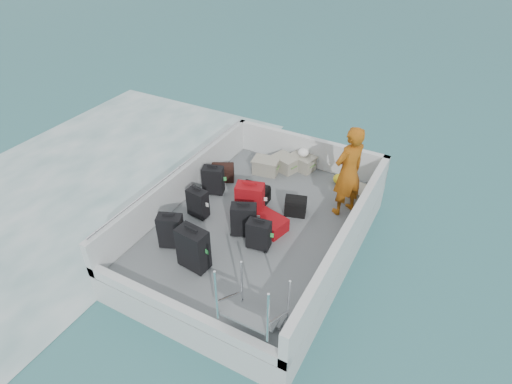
% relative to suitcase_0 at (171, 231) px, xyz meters
% --- Properties ---
extents(ground, '(160.00, 160.00, 0.00)m').
position_rel_suitcase_0_xyz_m(ground, '(1.03, 1.25, -0.95)').
color(ground, '#184B55').
rests_on(ground, ground).
extents(wake_foam, '(10.00, 10.00, 0.00)m').
position_rel_suitcase_0_xyz_m(wake_foam, '(-3.77, 1.25, -0.95)').
color(wake_foam, white).
rests_on(wake_foam, ground).
extents(ferry_hull, '(3.60, 5.00, 0.60)m').
position_rel_suitcase_0_xyz_m(ferry_hull, '(1.03, 1.25, -0.65)').
color(ferry_hull, silver).
rests_on(ferry_hull, ground).
extents(deck, '(3.30, 4.70, 0.02)m').
position_rel_suitcase_0_xyz_m(deck, '(1.03, 1.25, -0.34)').
color(deck, slate).
rests_on(deck, ferry_hull).
extents(deck_fittings, '(3.60, 5.00, 0.90)m').
position_rel_suitcase_0_xyz_m(deck_fittings, '(1.38, 0.93, 0.04)').
color(deck_fittings, silver).
rests_on(deck_fittings, deck).
extents(suitcase_0, '(0.48, 0.38, 0.66)m').
position_rel_suitcase_0_xyz_m(suitcase_0, '(0.00, 0.00, 0.00)').
color(suitcase_0, black).
rests_on(suitcase_0, deck).
extents(suitcase_1, '(0.42, 0.27, 0.59)m').
position_rel_suitcase_0_xyz_m(suitcase_1, '(-0.08, 0.92, -0.03)').
color(suitcase_1, black).
rests_on(suitcase_1, deck).
extents(suitcase_2, '(0.48, 0.38, 0.61)m').
position_rel_suitcase_0_xyz_m(suitcase_2, '(-0.24, 1.71, -0.02)').
color(suitcase_2, black).
rests_on(suitcase_2, deck).
extents(suitcase_3, '(0.54, 0.35, 0.78)m').
position_rel_suitcase_0_xyz_m(suitcase_3, '(0.65, -0.23, 0.06)').
color(suitcase_3, black).
rests_on(suitcase_3, deck).
extents(suitcase_5, '(0.59, 0.45, 0.72)m').
position_rel_suitcase_0_xyz_m(suitcase_5, '(0.80, 1.39, 0.03)').
color(suitcase_5, '#950B0C').
rests_on(suitcase_5, deck).
extents(suitcase_6, '(0.44, 0.29, 0.57)m').
position_rel_suitcase_0_xyz_m(suitcase_6, '(1.37, 0.69, -0.05)').
color(suitcase_6, black).
rests_on(suitcase_6, deck).
extents(suitcase_7, '(0.52, 0.43, 0.64)m').
position_rel_suitcase_0_xyz_m(suitcase_7, '(0.96, 0.89, -0.01)').
color(suitcase_7, black).
rests_on(suitcase_7, deck).
extents(suitcase_8, '(0.76, 0.60, 0.27)m').
position_rel_suitcase_0_xyz_m(suitcase_8, '(1.28, 1.23, -0.20)').
color(suitcase_8, '#950B0C').
rests_on(suitcase_8, deck).
extents(duffel_0, '(0.55, 0.49, 0.32)m').
position_rel_suitcase_0_xyz_m(duffel_0, '(-0.33, 2.23, -0.17)').
color(duffel_0, black).
rests_on(duffel_0, deck).
extents(duffel_1, '(0.52, 0.31, 0.32)m').
position_rel_suitcase_0_xyz_m(duffel_1, '(0.67, 1.90, -0.17)').
color(duffel_1, black).
rests_on(duffel_1, deck).
extents(duffel_2, '(0.48, 0.41, 0.32)m').
position_rel_suitcase_0_xyz_m(duffel_2, '(1.54, 1.89, -0.17)').
color(duffel_2, black).
rests_on(duffel_2, deck).
extents(crate_0, '(0.58, 0.45, 0.32)m').
position_rel_suitcase_0_xyz_m(crate_0, '(0.36, 2.91, -0.17)').
color(crate_0, '#9B9987').
rests_on(crate_0, deck).
extents(crate_1, '(0.60, 0.50, 0.31)m').
position_rel_suitcase_0_xyz_m(crate_1, '(0.68, 3.23, -0.18)').
color(crate_1, '#9B9987').
rests_on(crate_1, deck).
extents(crate_2, '(0.59, 0.47, 0.31)m').
position_rel_suitcase_0_xyz_m(crate_2, '(1.01, 3.45, -0.17)').
color(crate_2, '#9B9987').
rests_on(crate_2, deck).
extents(crate_3, '(0.62, 0.49, 0.34)m').
position_rel_suitcase_0_xyz_m(crate_3, '(2.48, 2.79, -0.16)').
color(crate_3, '#9B9987').
rests_on(crate_3, deck).
extents(yellow_bag, '(0.28, 0.26, 0.22)m').
position_rel_suitcase_0_xyz_m(yellow_bag, '(1.95, 3.29, -0.22)').
color(yellow_bag, yellow).
rests_on(yellow_bag, deck).
extents(white_bag, '(0.24, 0.24, 0.18)m').
position_rel_suitcase_0_xyz_m(white_bag, '(1.01, 3.45, 0.07)').
color(white_bag, white).
rests_on(white_bag, crate_2).
extents(passenger, '(0.72, 0.80, 1.83)m').
position_rel_suitcase_0_xyz_m(passenger, '(2.33, 2.41, 0.59)').
color(passenger, orange).
rests_on(passenger, deck).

